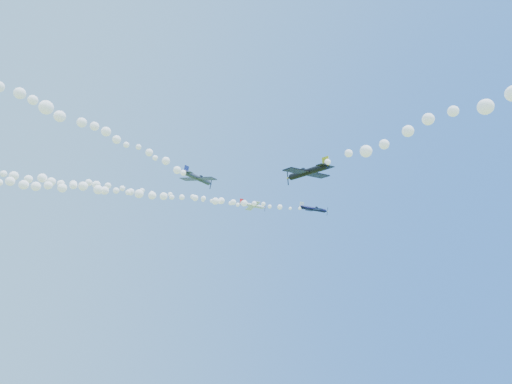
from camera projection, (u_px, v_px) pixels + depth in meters
plane_white at (253, 205)px, 103.97m from camera, size 6.84×7.24×2.51m
smoke_trail_white at (69, 183)px, 90.30m from camera, size 75.64×23.74×2.91m
plane_navy at (314, 209)px, 91.43m from camera, size 6.59×6.72×2.48m
smoke_trail_navy at (113, 191)px, 81.51m from camera, size 72.82×30.79×2.65m
plane_grey at (198, 178)px, 72.92m from camera, size 7.11×7.40×2.13m
plane_black at (307, 172)px, 53.63m from camera, size 7.44×7.20×2.02m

